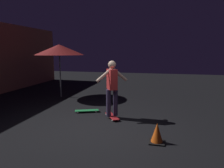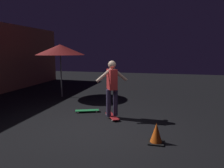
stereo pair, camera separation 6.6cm
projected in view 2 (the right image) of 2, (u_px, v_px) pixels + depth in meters
ground_plane at (97, 130)px, 5.21m from camera, size 28.00×28.00×0.00m
patio_umbrella at (60, 50)px, 8.73m from camera, size 2.10×2.10×2.30m
skateboard_ridden at (112, 116)px, 6.17m from camera, size 0.77×0.58×0.07m
skateboard_spare at (87, 111)px, 6.75m from camera, size 0.47×0.80×0.07m
skater at (112, 84)px, 6.01m from camera, size 0.60×0.88×1.67m
traffic_cone at (156, 134)px, 4.46m from camera, size 0.34×0.34×0.46m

